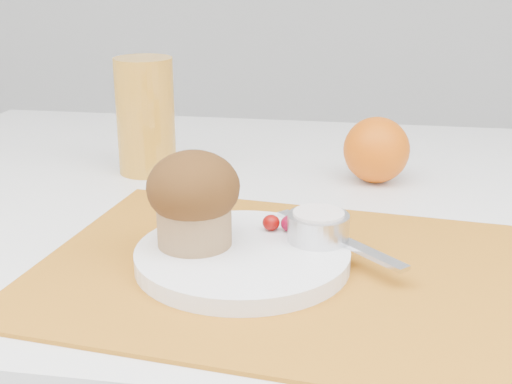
% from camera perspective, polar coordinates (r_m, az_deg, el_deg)
% --- Properties ---
extents(placemat, '(0.51, 0.40, 0.00)m').
position_cam_1_polar(placemat, '(0.68, 2.68, -6.38)').
color(placemat, '#BD701A').
rests_on(placemat, table).
extents(plate, '(0.24, 0.24, 0.02)m').
position_cam_1_polar(plate, '(0.68, -1.09, -5.20)').
color(plate, white).
rests_on(plate, placemat).
extents(ramekin, '(0.06, 0.06, 0.03)m').
position_cam_1_polar(ramekin, '(0.70, 5.00, -2.82)').
color(ramekin, silver).
rests_on(ramekin, plate).
extents(cream, '(0.06, 0.06, 0.01)m').
position_cam_1_polar(cream, '(0.69, 5.04, -1.83)').
color(cream, white).
rests_on(cream, ramekin).
extents(raspberry_near, '(0.02, 0.02, 0.02)m').
position_cam_1_polar(raspberry_near, '(0.72, 1.22, -2.46)').
color(raspberry_near, '#620402').
rests_on(raspberry_near, plate).
extents(raspberry_far, '(0.02, 0.02, 0.02)m').
position_cam_1_polar(raspberry_far, '(0.72, 2.69, -2.53)').
color(raspberry_far, '#590216').
rests_on(raspberry_far, plate).
extents(butter_knife, '(0.13, 0.13, 0.00)m').
position_cam_1_polar(butter_knife, '(0.70, 6.59, -3.72)').
color(butter_knife, silver).
rests_on(butter_knife, plate).
extents(orange, '(0.09, 0.09, 0.09)m').
position_cam_1_polar(orange, '(0.93, 9.61, 3.34)').
color(orange, '#E65E08').
rests_on(orange, table).
extents(juice_glass, '(0.09, 0.09, 0.15)m').
position_cam_1_polar(juice_glass, '(0.96, -8.83, 6.03)').
color(juice_glass, orange).
rests_on(juice_glass, table).
extents(muffin, '(0.09, 0.09, 0.09)m').
position_cam_1_polar(muffin, '(0.67, -5.02, -0.44)').
color(muffin, '#A47C4F').
rests_on(muffin, plate).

